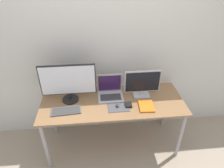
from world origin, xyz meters
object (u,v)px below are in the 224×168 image
at_px(keyboard, 66,111).
at_px(mouse, 118,105).
at_px(monitor_right, 142,83).
at_px(power_brick, 129,105).
at_px(monitor_left, 68,82).
at_px(book, 146,106).
at_px(laptop, 110,91).

relative_size(keyboard, mouse, 6.05).
distance_m(monitor_right, power_brick, 0.33).
relative_size(monitor_right, power_brick, 4.78).
xyz_separation_m(keyboard, power_brick, (0.74, 0.03, 0.01)).
height_order(monitor_left, keyboard, monitor_left).
distance_m(monitor_right, keyboard, 0.98).
distance_m(monitor_right, mouse, 0.42).
bearing_deg(book, monitor_right, 92.43).
bearing_deg(power_brick, laptop, 129.44).
xyz_separation_m(mouse, power_brick, (0.13, 0.00, -0.00)).
bearing_deg(mouse, power_brick, 1.90).
relative_size(book, power_brick, 2.51).
xyz_separation_m(monitor_right, power_brick, (-0.20, -0.19, -0.17)).
relative_size(monitor_left, monitor_right, 1.48).
bearing_deg(monitor_left, monitor_right, -0.00).
relative_size(monitor_left, keyboard, 1.88).
xyz_separation_m(laptop, keyboard, (-0.54, -0.27, -0.06)).
bearing_deg(laptop, book, -34.48).
bearing_deg(monitor_left, power_brick, -15.25).
xyz_separation_m(monitor_right, book, (0.01, -0.23, -0.18)).
xyz_separation_m(mouse, book, (0.34, -0.03, -0.01)).
xyz_separation_m(laptop, power_brick, (0.20, -0.24, -0.05)).
height_order(book, power_brick, power_brick).
xyz_separation_m(laptop, mouse, (0.07, -0.25, -0.04)).
xyz_separation_m(monitor_left, book, (0.91, -0.23, -0.25)).
bearing_deg(mouse, monitor_right, 30.55).
distance_m(book, power_brick, 0.21).
relative_size(mouse, power_brick, 0.62).
bearing_deg(mouse, monitor_left, 161.01).
relative_size(keyboard, power_brick, 3.75).
bearing_deg(laptop, keyboard, -153.49).
xyz_separation_m(monitor_right, mouse, (-0.33, -0.20, -0.17)).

